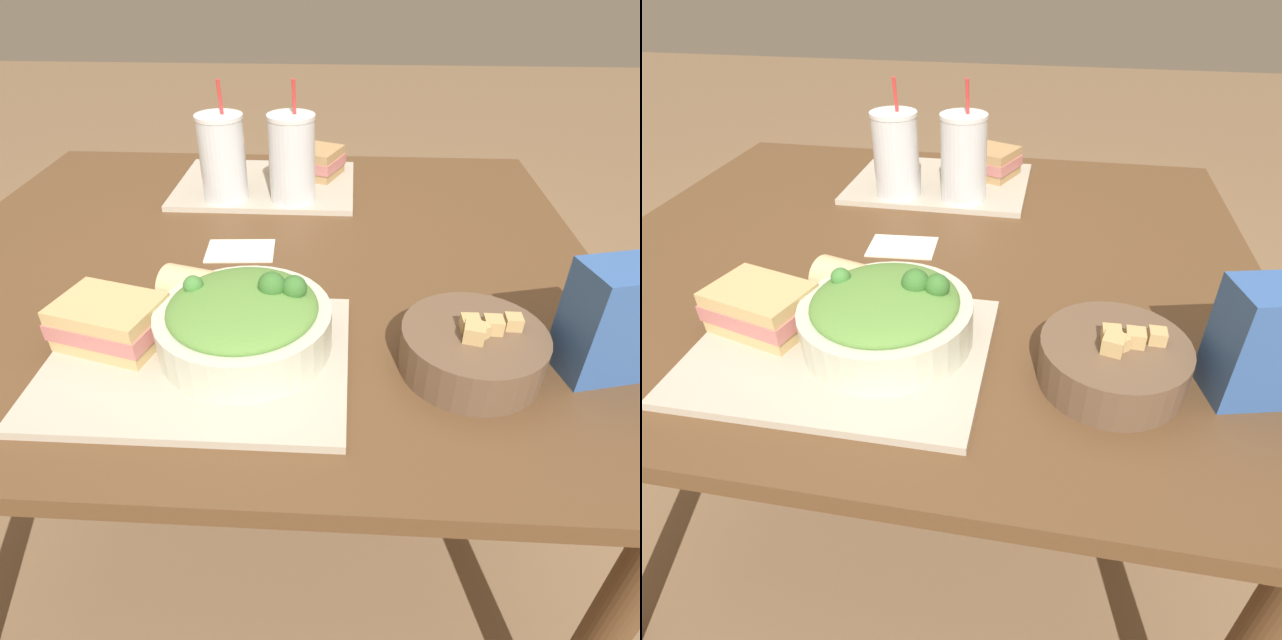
{
  "view_description": "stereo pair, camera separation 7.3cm",
  "coord_description": "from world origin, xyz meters",
  "views": [
    {
      "loc": [
        0.16,
        -0.87,
        1.2
      ],
      "look_at": [
        0.13,
        -0.27,
        0.77
      ],
      "focal_mm": 30.0,
      "sensor_mm": 36.0,
      "label": 1
    },
    {
      "loc": [
        0.23,
        -0.86,
        1.2
      ],
      "look_at": [
        0.13,
        -0.27,
        0.77
      ],
      "focal_mm": 30.0,
      "sensor_mm": 36.0,
      "label": 2
    }
  ],
  "objects": [
    {
      "name": "tray_far",
      "position": [
        -0.03,
        0.32,
        0.73
      ],
      "size": [
        0.4,
        0.3,
        0.01
      ],
      "color": "#BCB29E",
      "rests_on": "dining_table"
    },
    {
      "name": "tray_near",
      "position": [
        -0.03,
        -0.32,
        0.73
      ],
      "size": [
        0.4,
        0.3,
        0.01
      ],
      "color": "#BCB29E",
      "rests_on": "dining_table"
    },
    {
      "name": "sandwich_far",
      "position": [
        0.06,
        0.38,
        0.77
      ],
      "size": [
        0.18,
        0.16,
        0.06
      ],
      "rotation": [
        0.0,
        0.0,
        -0.39
      ],
      "color": "tan",
      "rests_on": "tray_far"
    },
    {
      "name": "salad_bowl",
      "position": [
        0.03,
        -0.29,
        0.78
      ],
      "size": [
        0.24,
        0.24,
        0.1
      ],
      "color": "beige",
      "rests_on": "tray_near"
    },
    {
      "name": "chip_bag",
      "position": [
        0.51,
        -0.3,
        0.81
      ],
      "size": [
        0.13,
        0.1,
        0.16
      ],
      "rotation": [
        0.0,
        0.0,
        0.24
      ],
      "color": "#335BA3",
      "rests_on": "dining_table"
    },
    {
      "name": "napkin_folded",
      "position": [
        -0.04,
        -0.0,
        0.73
      ],
      "size": [
        0.13,
        0.1,
        0.0
      ],
      "color": "silver",
      "rests_on": "dining_table"
    },
    {
      "name": "drink_cup_red",
      "position": [
        0.04,
        0.22,
        0.82
      ],
      "size": [
        0.1,
        0.1,
        0.24
      ],
      "color": "silver",
      "rests_on": "tray_far"
    },
    {
      "name": "sandwich_near",
      "position": [
        -0.16,
        -0.29,
        0.77
      ],
      "size": [
        0.16,
        0.13,
        0.06
      ],
      "rotation": [
        0.0,
        0.0,
        -0.26
      ],
      "color": "tan",
      "rests_on": "tray_near"
    },
    {
      "name": "ground_plane",
      "position": [
        0.0,
        0.0,
        0.0
      ],
      "size": [
        12.0,
        12.0,
        0.0
      ],
      "primitive_type": "plane",
      "color": "#846647"
    },
    {
      "name": "soup_bowl",
      "position": [
        0.33,
        -0.31,
        0.76
      ],
      "size": [
        0.19,
        0.19,
        0.08
      ],
      "color": "brown",
      "rests_on": "dining_table"
    },
    {
      "name": "drink_cup_dark",
      "position": [
        -0.1,
        0.22,
        0.82
      ],
      "size": [
        0.1,
        0.1,
        0.24
      ],
      "color": "silver",
      "rests_on": "tray_far"
    },
    {
      "name": "dining_table",
      "position": [
        0.0,
        0.0,
        0.64
      ],
      "size": [
        1.21,
        1.1,
        0.73
      ],
      "color": "brown",
      "rests_on": "ground_plane"
    },
    {
      "name": "baguette_near",
      "position": [
        -0.06,
        -0.21,
        0.77
      ],
      "size": [
        0.12,
        0.09,
        0.07
      ],
      "rotation": [
        0.0,
        0.0,
        1.3
      ],
      "color": "#DBBC84",
      "rests_on": "tray_near"
    }
  ]
}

